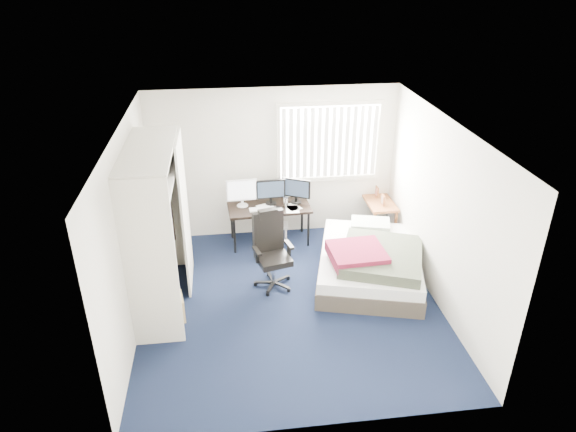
% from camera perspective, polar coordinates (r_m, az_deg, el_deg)
% --- Properties ---
extents(ground, '(4.20, 4.20, 0.00)m').
position_cam_1_polar(ground, '(7.19, 0.27, -9.60)').
color(ground, black).
rests_on(ground, ground).
extents(room_shell, '(4.20, 4.20, 4.20)m').
position_cam_1_polar(room_shell, '(6.41, 0.30, 1.32)').
color(room_shell, silver).
rests_on(room_shell, ground).
extents(window_assembly, '(1.72, 0.09, 1.32)m').
position_cam_1_polar(window_assembly, '(8.38, 4.61, 8.20)').
color(window_assembly, white).
rests_on(window_assembly, ground).
extents(closet, '(0.64, 1.84, 2.22)m').
position_cam_1_polar(closet, '(6.73, -14.26, 0.26)').
color(closet, beige).
rests_on(closet, ground).
extents(desk, '(1.37, 0.69, 1.11)m').
position_cam_1_polar(desk, '(8.32, -2.11, 1.42)').
color(desk, black).
rests_on(desk, ground).
extents(office_chair, '(0.65, 0.65, 1.14)m').
position_cam_1_polar(office_chair, '(7.36, -1.84, -4.59)').
color(office_chair, black).
rests_on(office_chair, ground).
extents(footstool, '(0.33, 0.28, 0.25)m').
position_cam_1_polar(footstool, '(8.65, -1.01, -1.27)').
color(footstool, white).
rests_on(footstool, ground).
extents(nightstand, '(0.46, 0.89, 0.79)m').
position_cam_1_polar(nightstand, '(8.81, 10.03, 1.37)').
color(nightstand, brown).
rests_on(nightstand, ground).
extents(bed, '(1.91, 2.25, 0.64)m').
position_cam_1_polar(bed, '(7.66, 9.15, -4.99)').
color(bed, '#3C342B').
rests_on(bed, ground).
extents(pine_box, '(0.48, 0.40, 0.33)m').
position_cam_1_polar(pine_box, '(6.99, -13.31, -10.00)').
color(pine_box, tan).
rests_on(pine_box, ground).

